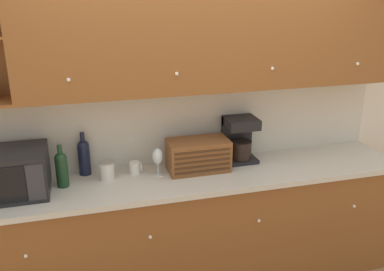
% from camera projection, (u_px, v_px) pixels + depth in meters
% --- Properties ---
extents(ground_plane, '(24.00, 24.00, 0.00)m').
position_uv_depth(ground_plane, '(186.00, 258.00, 3.80)').
color(ground_plane, '#9E754C').
extents(wall_back, '(5.64, 0.06, 2.60)m').
position_uv_depth(wall_back, '(184.00, 118.00, 3.39)').
color(wall_back, silver).
rests_on(wall_back, ground_plane).
extents(counter_unit, '(3.26, 0.61, 0.95)m').
position_uv_depth(counter_unit, '(195.00, 229.00, 3.37)').
color(counter_unit, brown).
rests_on(counter_unit, ground_plane).
extents(backsplash_panel, '(3.24, 0.01, 0.62)m').
position_uv_depth(backsplash_panel, '(185.00, 124.00, 3.37)').
color(backsplash_panel, beige).
rests_on(backsplash_panel, counter_unit).
extents(upper_cabinets, '(3.24, 0.34, 0.89)m').
position_uv_depth(upper_cabinets, '(214.00, 27.00, 3.02)').
color(upper_cabinets, brown).
rests_on(upper_cabinets, backsplash_panel).
extents(microwave, '(0.50, 0.40, 0.31)m').
position_uv_depth(microwave, '(10.00, 173.00, 2.86)').
color(microwave, black).
rests_on(microwave, counter_unit).
extents(wine_bottle, '(0.08, 0.08, 0.31)m').
position_uv_depth(wine_bottle, '(62.00, 168.00, 2.98)').
color(wine_bottle, '#19381E').
rests_on(wine_bottle, counter_unit).
extents(second_wine_bottle, '(0.09, 0.09, 0.33)m').
position_uv_depth(second_wine_bottle, '(84.00, 156.00, 3.16)').
color(second_wine_bottle, black).
rests_on(second_wine_bottle, counter_unit).
extents(storage_canister, '(0.11, 0.11, 0.14)m').
position_uv_depth(storage_canister, '(107.00, 170.00, 3.11)').
color(storage_canister, silver).
rests_on(storage_canister, counter_unit).
extents(mug, '(0.09, 0.08, 0.09)m').
position_uv_depth(mug, '(135.00, 168.00, 3.21)').
color(mug, silver).
rests_on(mug, counter_unit).
extents(wine_glass, '(0.08, 0.08, 0.21)m').
position_uv_depth(wine_glass, '(158.00, 157.00, 3.15)').
color(wine_glass, silver).
rests_on(wine_glass, counter_unit).
extents(bread_box, '(0.46, 0.25, 0.24)m').
position_uv_depth(bread_box, '(198.00, 155.00, 3.24)').
color(bread_box, brown).
rests_on(bread_box, counter_unit).
extents(coffee_maker, '(0.25, 0.22, 0.36)m').
position_uv_depth(coffee_maker, '(239.00, 139.00, 3.41)').
color(coffee_maker, black).
rests_on(coffee_maker, counter_unit).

